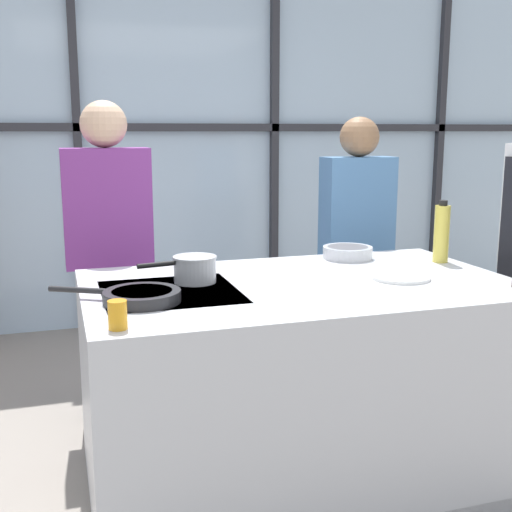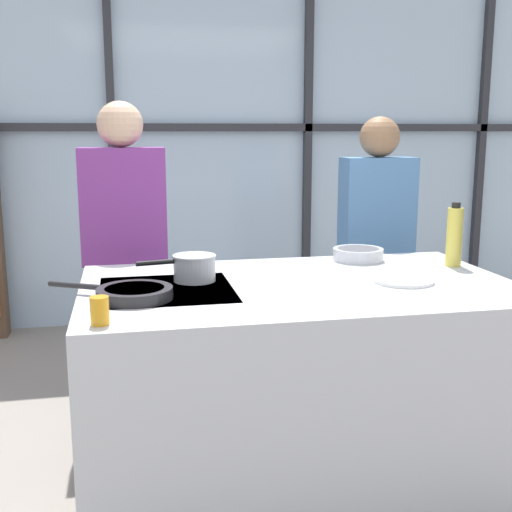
% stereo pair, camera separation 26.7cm
% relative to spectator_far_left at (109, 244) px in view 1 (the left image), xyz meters
% --- Properties ---
extents(ground_plane, '(18.00, 18.00, 0.00)m').
position_rel_spectator_far_left_xyz_m(ground_plane, '(0.70, -0.91, -0.95)').
color(ground_plane, gray).
extents(back_window_wall, '(6.40, 0.10, 2.80)m').
position_rel_spectator_far_left_xyz_m(back_window_wall, '(0.70, 1.71, 0.46)').
color(back_window_wall, silver).
rests_on(back_window_wall, ground_plane).
extents(demo_island, '(1.77, 1.05, 0.90)m').
position_rel_spectator_far_left_xyz_m(demo_island, '(0.70, -0.91, -0.49)').
color(demo_island, silver).
rests_on(demo_island, ground_plane).
extents(spectator_far_left, '(0.44, 0.23, 1.66)m').
position_rel_spectator_far_left_xyz_m(spectator_far_left, '(0.00, 0.00, 0.00)').
color(spectator_far_left, '#232838').
rests_on(spectator_far_left, ground_plane).
extents(spectator_center_left, '(0.41, 0.22, 1.59)m').
position_rel_spectator_far_left_xyz_m(spectator_center_left, '(1.40, 0.00, -0.04)').
color(spectator_center_left, black).
rests_on(spectator_center_left, ground_plane).
extents(frying_pan, '(0.47, 0.33, 0.04)m').
position_rel_spectator_far_left_xyz_m(frying_pan, '(0.03, -1.03, -0.02)').
color(frying_pan, '#232326').
rests_on(frying_pan, demo_island).
extents(saucepan, '(0.33, 0.18, 0.11)m').
position_rel_spectator_far_left_xyz_m(saucepan, '(0.28, -0.79, 0.01)').
color(saucepan, silver).
rests_on(saucepan, demo_island).
extents(white_plate, '(0.25, 0.25, 0.01)m').
position_rel_spectator_far_left_xyz_m(white_plate, '(1.12, -0.98, -0.04)').
color(white_plate, white).
rests_on(white_plate, demo_island).
extents(mixing_bowl, '(0.24, 0.24, 0.06)m').
position_rel_spectator_far_left_xyz_m(mixing_bowl, '(1.10, -0.51, -0.01)').
color(mixing_bowl, silver).
rests_on(mixing_bowl, demo_island).
extents(oil_bottle, '(0.07, 0.07, 0.29)m').
position_rel_spectator_far_left_xyz_m(oil_bottle, '(1.48, -0.72, 0.09)').
color(oil_bottle, '#E0CC4C').
rests_on(oil_bottle, demo_island).
extents(juice_glass_near, '(0.06, 0.06, 0.09)m').
position_rel_spectator_far_left_xyz_m(juice_glass_near, '(-0.08, -1.34, 0.00)').
color(juice_glass_near, orange).
rests_on(juice_glass_near, demo_island).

